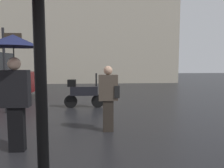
% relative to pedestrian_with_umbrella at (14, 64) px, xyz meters
% --- Properties ---
extents(pedestrian_with_umbrella, '(0.94, 0.94, 2.09)m').
position_rel_pedestrian_with_umbrella_xyz_m(pedestrian_with_umbrella, '(0.00, 0.00, 0.00)').
color(pedestrian_with_umbrella, black).
rests_on(pedestrian_with_umbrella, ground).
extents(pedestrian_with_bag, '(0.48, 0.24, 1.53)m').
position_rel_pedestrian_with_umbrella_xyz_m(pedestrian_with_bag, '(1.73, 1.00, -0.72)').
color(pedestrian_with_bag, '#2A241E').
rests_on(pedestrian_with_bag, ground).
extents(parked_scooter, '(1.42, 0.32, 1.23)m').
position_rel_pedestrian_with_umbrella_xyz_m(parked_scooter, '(0.99, 3.73, -1.03)').
color(parked_scooter, black).
rests_on(parked_scooter, ground).
extents(street_signpost, '(1.08, 0.08, 2.69)m').
position_rel_pedestrian_with_umbrella_xyz_m(street_signpost, '(-1.41, 3.13, 0.05)').
color(street_signpost, black).
rests_on(street_signpost, ground).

